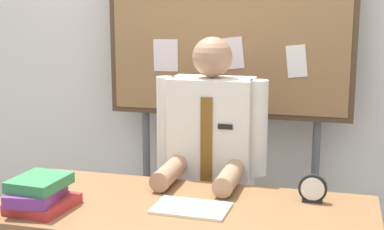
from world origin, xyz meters
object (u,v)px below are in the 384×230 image
at_px(book_stack, 40,194).
at_px(open_notebook, 191,208).
at_px(desk_clock, 313,190).
at_px(desk, 182,230).
at_px(person, 211,189).
at_px(bulletin_board, 228,15).

relative_size(book_stack, open_notebook, 0.94).
bearing_deg(desk_clock, book_stack, -160.79).
bearing_deg(desk, person, 90.00).
xyz_separation_m(bulletin_board, open_notebook, (0.05, -0.92, -0.75)).
bearing_deg(bulletin_board, book_stack, -116.86).
relative_size(person, book_stack, 5.00).
bearing_deg(open_notebook, book_stack, -165.70).
distance_m(person, book_stack, 0.90).
bearing_deg(person, bulletin_board, 90.03).
relative_size(book_stack, desk_clock, 2.37).
relative_size(bulletin_board, book_stack, 7.50).
relative_size(person, open_notebook, 4.69).
bearing_deg(desk_clock, bulletin_board, 125.83).
bearing_deg(book_stack, open_notebook, 14.30).
height_order(book_stack, desk_clock, book_stack).
bearing_deg(book_stack, desk_clock, 19.21).
relative_size(bulletin_board, open_notebook, 7.03).
relative_size(open_notebook, desk_clock, 2.53).
height_order(person, book_stack, person).
relative_size(person, bulletin_board, 0.67).
distance_m(desk, desk_clock, 0.57).
xyz_separation_m(bulletin_board, book_stack, (-0.54, -1.07, -0.69)).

